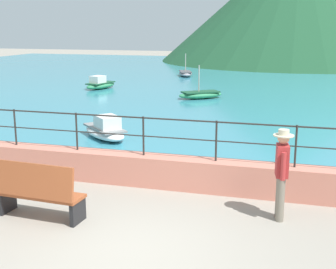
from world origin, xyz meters
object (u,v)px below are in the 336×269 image
at_px(person_walking, 282,170).
at_px(boat_7, 200,95).
at_px(bench_main, 38,191).
at_px(boat_4, 100,84).
at_px(boat_1, 105,130).
at_px(boat_3, 185,73).

bearing_deg(person_walking, boat_7, 108.07).
relative_size(bench_main, boat_4, 0.71).
bearing_deg(boat_7, boat_4, 162.27).
xyz_separation_m(bench_main, boat_4, (-6.51, 17.26, -0.23)).
bearing_deg(bench_main, boat_7, 90.63).
relative_size(bench_main, person_walking, 0.99).
distance_m(boat_4, boat_7, 6.66).
relative_size(person_walking, boat_4, 0.71).
bearing_deg(boat_1, person_walking, -40.59).
xyz_separation_m(boat_1, boat_7, (1.17, 9.07, -0.07)).
height_order(person_walking, boat_1, person_walking).
bearing_deg(bench_main, boat_1, 102.21).
xyz_separation_m(boat_1, boat_4, (-5.18, 11.10, 0.00)).
height_order(boat_4, boat_7, boat_7).
bearing_deg(bench_main, boat_3, 97.81).
height_order(bench_main, boat_1, bench_main).
height_order(person_walking, boat_3, person_walking).
distance_m(bench_main, person_walking, 4.59).
bearing_deg(boat_4, bench_main, -69.32).
bearing_deg(boat_3, boat_4, -110.76).
bearing_deg(boat_4, boat_3, 69.24).
height_order(bench_main, boat_7, boat_7).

